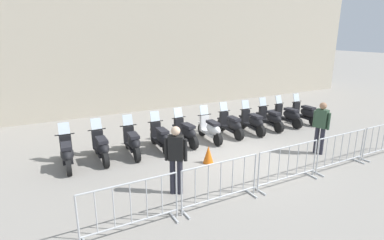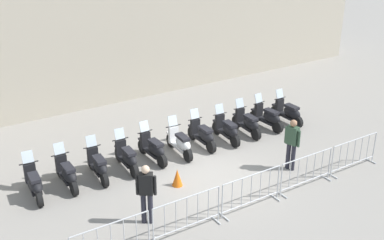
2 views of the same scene
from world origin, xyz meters
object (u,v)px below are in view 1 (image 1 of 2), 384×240
Objects in this scene: motorcycle_9 at (288,115)px; barrier_segment_1 at (221,183)px; motorcycle_7 at (253,122)px; officer_mid_plaza at (176,156)px; motorcycle_5 at (211,129)px; barrier_segment_2 at (288,165)px; motorcycle_4 at (186,132)px; barrier_segment_4 at (383,140)px; motorcycle_10 at (305,113)px; barrier_segment_0 at (131,208)px; motorcycle_2 at (133,142)px; traffic_cone at (208,154)px; motorcycle_8 at (270,119)px; officer_near_row_end at (321,125)px; motorcycle_0 at (67,153)px; motorcycle_1 at (101,147)px; barrier_segment_3 at (341,151)px; motorcycle_6 at (231,125)px; motorcycle_3 at (161,137)px.

barrier_segment_1 is at bearing -136.97° from motorcycle_9.
officer_mid_plaza is at bearing -138.49° from motorcycle_7.
barrier_segment_2 is (0.67, -3.75, 0.07)m from motorcycle_5.
motorcycle_4 is 0.86× the size of barrier_segment_1.
barrier_segment_2 is at bearing -169.90° from barrier_segment_4.
barrier_segment_0 is at bearing -147.00° from motorcycle_10.
barrier_segment_4 is (5.79, -2.95, 0.07)m from motorcycle_4.
traffic_cone is at bearing -32.01° from motorcycle_2.
motorcycle_8 is (0.96, 0.24, 0.00)m from motorcycle_7.
officer_near_row_end reaches higher than motorcycle_7.
motorcycle_0 is 1.00× the size of motorcycle_8.
motorcycle_4 is (2.91, 0.60, 0.00)m from motorcycle_1.
barrier_segment_1 is at bearing -66.98° from motorcycle_2.
barrier_segment_3 is (2.06, 0.37, 0.00)m from barrier_segment_2.
motorcycle_6 is at bearing 11.36° from motorcycle_0.
motorcycle_4 is 2.96m from motorcycle_7.
motorcycle_5 reaches higher than barrier_segment_0.
motorcycle_8 is (7.77, 1.49, 0.00)m from motorcycle_0.
motorcycle_5 is (3.89, 0.67, 0.00)m from motorcycle_1.
motorcycle_6 is 3.26m from officer_near_row_end.
motorcycle_8 is 4.45m from traffic_cone.
motorcycle_8 is at bearing 10.84° from motorcycle_0.
motorcycle_10 is 0.87× the size of barrier_segment_1.
motorcycle_9 reaches higher than barrier_segment_2.
barrier_segment_4 is 2.08m from officer_near_row_end.
motorcycle_0 reaches higher than barrier_segment_3.
motorcycle_9 is 0.86× the size of barrier_segment_1.
motorcycle_6 is at bearing 115.91° from barrier_segment_3.
motorcycle_3 is 1.00× the size of officer_mid_plaza.
motorcycle_9 is at bearing 11.08° from motorcycle_3.
motorcycle_4 reaches higher than barrier_segment_1.
officer_mid_plaza is (-5.12, -3.93, 0.53)m from motorcycle_8.
motorcycle_4 and motorcycle_6 have the same top height.
officer_near_row_end is (1.97, -2.55, 0.53)m from motorcycle_6.
motorcycle_0 is 1.00× the size of officer_mid_plaza.
barrier_segment_1 is 2.36m from traffic_cone.
officer_near_row_end is (2.25, 1.49, 0.46)m from barrier_segment_2.
motorcycle_1 is 1.01× the size of motorcycle_4.
motorcycle_6 is at bearing 50.41° from traffic_cone.
motorcycle_2 is at bearing -169.50° from motorcycle_10.
officer_near_row_end is (5.84, -1.74, 0.53)m from motorcycle_2.
motorcycle_2 is 1.00× the size of officer_mid_plaza.
motorcycle_3 is 1.00× the size of officer_near_row_end.
traffic_cone is (-5.67, -2.76, -0.18)m from motorcycle_10.
officer_mid_plaza is at bearing 136.14° from barrier_segment_1.
barrier_segment_0 is 6.77m from officer_near_row_end.
officer_mid_plaza reaches higher than motorcycle_5.
motorcycle_8 is 1.98m from motorcycle_10.
motorcycle_6 is at bearing -170.74° from motorcycle_8.
motorcycle_1 is at bearing 164.90° from barrier_segment_4.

